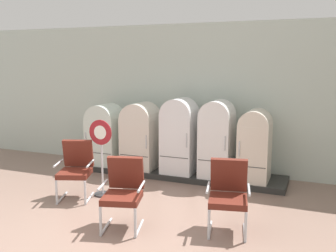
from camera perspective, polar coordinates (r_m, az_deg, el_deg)
name	(u,v)px	position (r m, az deg, el deg)	size (l,w,h in m)	color
ground	(100,233)	(5.84, -10.16, -15.43)	(12.00, 10.00, 0.05)	#886B5D
back_wall	(185,97)	(8.64, 2.50, 4.31)	(11.76, 0.12, 3.25)	silver
display_plinth	(174,172)	(8.35, 0.96, -6.93)	(4.71, 0.95, 0.12)	#292927
refrigerator_0	(105,133)	(8.79, -9.35, -1.05)	(0.71, 0.69, 1.37)	silver
refrigerator_1	(141,134)	(8.38, -4.10, -1.20)	(0.72, 0.72, 1.44)	silver
refrigerator_2	(179,133)	(7.99, 1.71, -1.12)	(0.67, 0.67, 1.57)	white
refrigerator_3	(217,136)	(7.77, 7.29, -1.53)	(0.62, 0.70, 1.56)	white
refrigerator_4	(255,143)	(7.64, 12.80, -2.52)	(0.58, 0.71, 1.40)	beige
armchair_left	(76,166)	(7.08, -13.55, -5.88)	(0.74, 0.80, 1.03)	silver
armchair_right	(228,192)	(5.66, 8.97, -9.66)	(0.69, 0.75, 1.03)	silver
armchair_center	(123,189)	(5.75, -6.65, -9.32)	(0.71, 0.77, 1.03)	silver
sign_stand	(102,159)	(7.06, -9.86, -4.89)	(0.45, 0.32, 1.41)	#2D2D30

